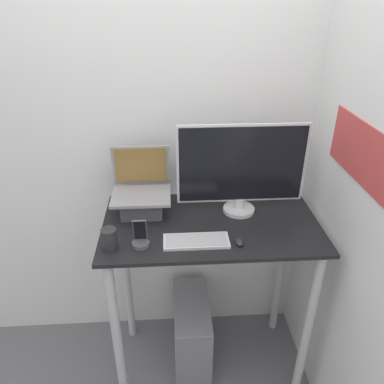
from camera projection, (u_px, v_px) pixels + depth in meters
wall_back at (204, 153)px, 2.17m from camera, size 6.00×0.05×2.60m
wall_side_right at (370, 213)px, 1.58m from camera, size 0.06×6.00×2.60m
desk at (210, 259)px, 2.04m from camera, size 1.11×0.62×1.08m
laptop at (142, 197)px, 1.97m from camera, size 0.31×0.26×0.34m
monitor at (241, 169)px, 1.91m from camera, size 0.66×0.17×0.49m
keyboard at (196, 241)px, 1.77m from camera, size 0.31×0.12×0.02m
mouse at (239, 242)px, 1.75m from camera, size 0.04×0.06×0.03m
cell_phone at (141, 239)px, 1.74m from camera, size 0.08×0.08×0.14m
computer_tower at (192, 331)px, 2.38m from camera, size 0.22×0.49×0.45m
mug at (109, 239)px, 1.71m from camera, size 0.07×0.07×0.10m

